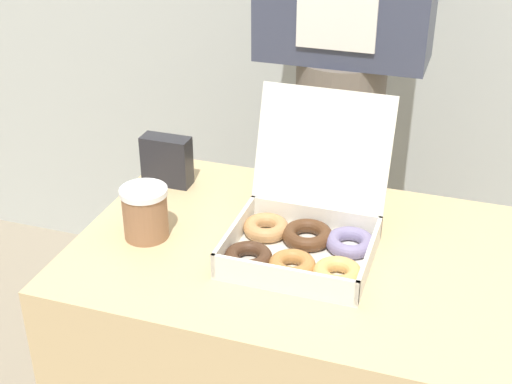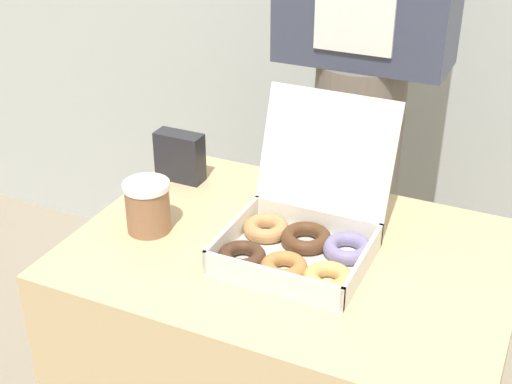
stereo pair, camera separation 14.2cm
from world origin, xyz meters
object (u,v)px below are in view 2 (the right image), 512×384
(coffee_cup, at_px, (148,206))
(napkin_holder, at_px, (180,157))
(person_customer, at_px, (363,60))
(donut_box, at_px, (301,237))

(coffee_cup, bearing_deg, napkin_holder, 103.91)
(napkin_holder, relative_size, person_customer, 0.06)
(napkin_holder, bearing_deg, donut_box, -25.94)
(coffee_cup, distance_m, person_customer, 0.63)
(person_customer, bearing_deg, coffee_cup, -117.81)
(donut_box, bearing_deg, coffee_cup, -172.28)
(donut_box, relative_size, napkin_holder, 2.76)
(donut_box, xyz_separation_m, napkin_holder, (-0.38, 0.18, 0.02))
(coffee_cup, bearing_deg, person_customer, 62.19)
(coffee_cup, relative_size, napkin_holder, 0.94)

